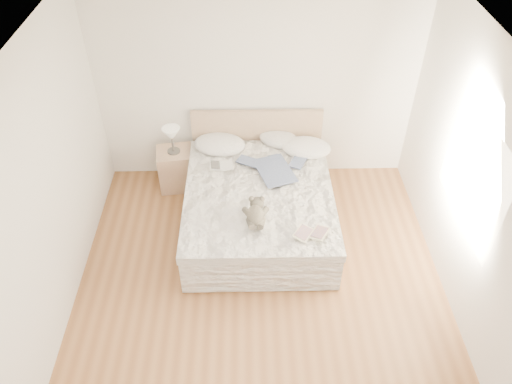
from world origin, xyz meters
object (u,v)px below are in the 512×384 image
bed (259,204)px  table_lamp (172,135)px  childrens_book (311,233)px  teddy_bear (255,220)px  photo_book (221,166)px  nightstand (176,169)px

bed → table_lamp: size_ratio=5.99×
childrens_book → teddy_bear: (-0.58, 0.19, 0.02)m
photo_book → childrens_book: (0.98, -1.17, 0.00)m
table_lamp → teddy_bear: size_ratio=1.00×
bed → photo_book: 0.65m
photo_book → teddy_bear: (0.40, -0.98, 0.02)m
childrens_book → bed: bearing=154.2°
bed → table_lamp: 1.40m
nightstand → childrens_book: childrens_book is taller
bed → nightstand: bed is taller
photo_book → bed: bearing=-42.4°
bed → nightstand: 1.31m
photo_book → childrens_book: same height
nightstand → childrens_book: size_ratio=1.65×
table_lamp → childrens_book: table_lamp is taller
nightstand → photo_book: photo_book is taller
table_lamp → photo_book: 0.77m
nightstand → photo_book: size_ratio=1.91×
nightstand → childrens_book: (1.61, -1.57, 0.35)m
childrens_book → teddy_bear: size_ratio=0.95×
bed → nightstand: size_ratio=3.83×
bed → teddy_bear: size_ratio=5.99×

